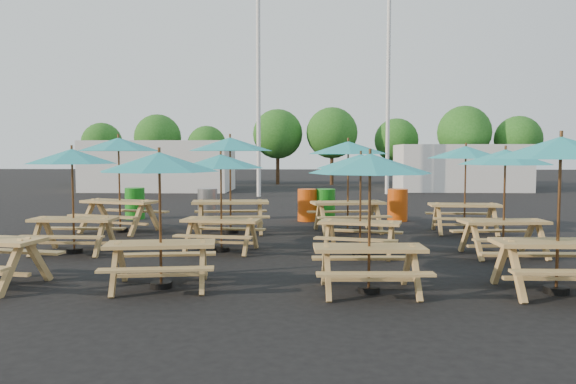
{
  "coord_description": "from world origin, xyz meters",
  "views": [
    {
      "loc": [
        0.67,
        -13.32,
        2.14
      ],
      "look_at": [
        0.0,
        1.5,
        1.1
      ],
      "focal_mm": 35.0,
      "sensor_mm": 36.0,
      "label": 1
    }
  ],
  "objects_px": {
    "picnic_unit_4": "(221,167)",
    "picnic_unit_2": "(119,150)",
    "picnic_unit_8": "(348,153)",
    "waste_bin_4": "(398,205)",
    "picnic_unit_3": "(159,170)",
    "waste_bin_0": "(135,203)",
    "picnic_unit_5": "(230,150)",
    "picnic_unit_1": "(72,163)",
    "picnic_unit_11": "(466,157)",
    "picnic_unit_10": "(505,163)",
    "waste_bin_1": "(208,204)",
    "picnic_unit_9": "(561,157)",
    "waste_bin_2": "(308,205)",
    "waste_bin_3": "(325,205)",
    "picnic_unit_7": "(361,167)",
    "picnic_unit_6": "(370,172)"
  },
  "relations": [
    {
      "from": "waste_bin_0",
      "to": "picnic_unit_8",
      "type": "bearing_deg",
      "value": -22.14
    },
    {
      "from": "picnic_unit_1",
      "to": "picnic_unit_4",
      "type": "relative_size",
      "value": 1.05
    },
    {
      "from": "picnic_unit_7",
      "to": "waste_bin_3",
      "type": "bearing_deg",
      "value": 109.33
    },
    {
      "from": "waste_bin_4",
      "to": "picnic_unit_9",
      "type": "bearing_deg",
      "value": -83.3
    },
    {
      "from": "picnic_unit_1",
      "to": "picnic_unit_11",
      "type": "distance_m",
      "value": 9.74
    },
    {
      "from": "picnic_unit_7",
      "to": "waste_bin_1",
      "type": "relative_size",
      "value": 2.22
    },
    {
      "from": "picnic_unit_10",
      "to": "waste_bin_3",
      "type": "distance_m",
      "value": 7.02
    },
    {
      "from": "picnic_unit_7",
      "to": "waste_bin_4",
      "type": "bearing_deg",
      "value": 87.85
    },
    {
      "from": "picnic_unit_1",
      "to": "waste_bin_0",
      "type": "xyz_separation_m",
      "value": [
        -0.67,
        6.19,
        -1.43
      ]
    },
    {
      "from": "picnic_unit_4",
      "to": "picnic_unit_8",
      "type": "bearing_deg",
      "value": 54.81
    },
    {
      "from": "picnic_unit_4",
      "to": "picnic_unit_2",
      "type": "bearing_deg",
      "value": 146.06
    },
    {
      "from": "waste_bin_0",
      "to": "waste_bin_2",
      "type": "xyz_separation_m",
      "value": [
        5.6,
        -0.31,
        0.0
      ]
    },
    {
      "from": "picnic_unit_2",
      "to": "picnic_unit_9",
      "type": "distance_m",
      "value": 10.88
    },
    {
      "from": "waste_bin_0",
      "to": "waste_bin_2",
      "type": "height_order",
      "value": "same"
    },
    {
      "from": "picnic_unit_1",
      "to": "picnic_unit_3",
      "type": "relative_size",
      "value": 1.03
    },
    {
      "from": "waste_bin_2",
      "to": "waste_bin_3",
      "type": "relative_size",
      "value": 1.0
    },
    {
      "from": "picnic_unit_3",
      "to": "waste_bin_0",
      "type": "height_order",
      "value": "picnic_unit_3"
    },
    {
      "from": "picnic_unit_5",
      "to": "picnic_unit_11",
      "type": "height_order",
      "value": "picnic_unit_5"
    },
    {
      "from": "picnic_unit_11",
      "to": "waste_bin_1",
      "type": "xyz_separation_m",
      "value": [
        -7.39,
        2.58,
        -1.51
      ]
    },
    {
      "from": "picnic_unit_3",
      "to": "picnic_unit_11",
      "type": "relative_size",
      "value": 0.93
    },
    {
      "from": "picnic_unit_6",
      "to": "picnic_unit_8",
      "type": "relative_size",
      "value": 0.85
    },
    {
      "from": "picnic_unit_4",
      "to": "waste_bin_1",
      "type": "relative_size",
      "value": 2.11
    },
    {
      "from": "picnic_unit_2",
      "to": "picnic_unit_10",
      "type": "relative_size",
      "value": 1.25
    },
    {
      "from": "picnic_unit_1",
      "to": "picnic_unit_6",
      "type": "distance_m",
      "value": 6.75
    },
    {
      "from": "picnic_unit_9",
      "to": "picnic_unit_11",
      "type": "height_order",
      "value": "picnic_unit_9"
    },
    {
      "from": "picnic_unit_11",
      "to": "waste_bin_1",
      "type": "distance_m",
      "value": 7.97
    },
    {
      "from": "picnic_unit_8",
      "to": "picnic_unit_2",
      "type": "bearing_deg",
      "value": 171.35
    },
    {
      "from": "picnic_unit_8",
      "to": "waste_bin_4",
      "type": "relative_size",
      "value": 2.52
    },
    {
      "from": "picnic_unit_4",
      "to": "picnic_unit_8",
      "type": "relative_size",
      "value": 0.84
    },
    {
      "from": "picnic_unit_5",
      "to": "waste_bin_3",
      "type": "height_order",
      "value": "picnic_unit_5"
    },
    {
      "from": "picnic_unit_1",
      "to": "picnic_unit_8",
      "type": "xyz_separation_m",
      "value": [
        6.04,
        3.46,
        0.2
      ]
    },
    {
      "from": "picnic_unit_5",
      "to": "waste_bin_0",
      "type": "height_order",
      "value": "picnic_unit_5"
    },
    {
      "from": "picnic_unit_9",
      "to": "waste_bin_2",
      "type": "xyz_separation_m",
      "value": [
        -3.88,
        8.94,
        -1.57
      ]
    },
    {
      "from": "picnic_unit_11",
      "to": "waste_bin_0",
      "type": "bearing_deg",
      "value": 166.48
    },
    {
      "from": "picnic_unit_10",
      "to": "waste_bin_4",
      "type": "height_order",
      "value": "picnic_unit_10"
    },
    {
      "from": "waste_bin_2",
      "to": "picnic_unit_11",
      "type": "bearing_deg",
      "value": -30.72
    },
    {
      "from": "picnic_unit_4",
      "to": "waste_bin_0",
      "type": "xyz_separation_m",
      "value": [
        -3.79,
        5.88,
        -1.33
      ]
    },
    {
      "from": "picnic_unit_8",
      "to": "waste_bin_4",
      "type": "xyz_separation_m",
      "value": [
        1.71,
        2.53,
        -1.62
      ]
    },
    {
      "from": "picnic_unit_1",
      "to": "picnic_unit_10",
      "type": "bearing_deg",
      "value": 0.36
    },
    {
      "from": "picnic_unit_11",
      "to": "waste_bin_0",
      "type": "relative_size",
      "value": 2.33
    },
    {
      "from": "picnic_unit_9",
      "to": "waste_bin_4",
      "type": "relative_size",
      "value": 2.39
    },
    {
      "from": "waste_bin_1",
      "to": "waste_bin_4",
      "type": "xyz_separation_m",
      "value": [
        6.0,
        0.02,
        0.0
      ]
    },
    {
      "from": "waste_bin_4",
      "to": "picnic_unit_5",
      "type": "bearing_deg",
      "value": -149.83
    },
    {
      "from": "picnic_unit_3",
      "to": "picnic_unit_9",
      "type": "height_order",
      "value": "picnic_unit_9"
    },
    {
      "from": "picnic_unit_4",
      "to": "picnic_unit_9",
      "type": "xyz_separation_m",
      "value": [
        5.69,
        -3.37,
        0.24
      ]
    },
    {
      "from": "picnic_unit_8",
      "to": "picnic_unit_6",
      "type": "bearing_deg",
      "value": -102.02
    },
    {
      "from": "picnic_unit_3",
      "to": "picnic_unit_5",
      "type": "height_order",
      "value": "picnic_unit_5"
    },
    {
      "from": "picnic_unit_7",
      "to": "picnic_unit_9",
      "type": "relative_size",
      "value": 0.93
    },
    {
      "from": "picnic_unit_1",
      "to": "picnic_unit_4",
      "type": "bearing_deg",
      "value": 5.69
    },
    {
      "from": "picnic_unit_9",
      "to": "waste_bin_1",
      "type": "bearing_deg",
      "value": 126.88
    }
  ]
}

